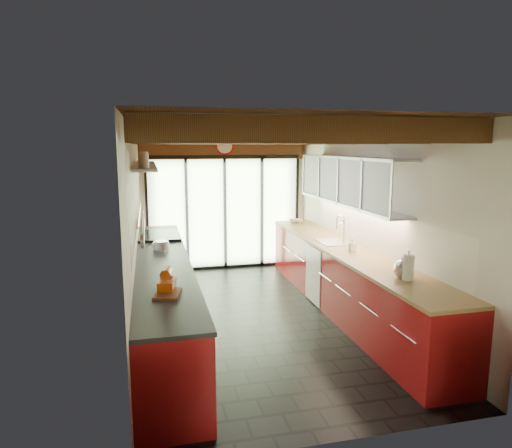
% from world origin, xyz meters
% --- Properties ---
extents(ground, '(5.50, 5.50, 0.00)m').
position_xyz_m(ground, '(0.00, 0.00, 0.00)').
color(ground, black).
rests_on(ground, ground).
extents(room_shell, '(5.50, 5.50, 5.50)m').
position_xyz_m(room_shell, '(0.00, 0.00, 1.65)').
color(room_shell, silver).
rests_on(room_shell, ground).
extents(ceiling_beams, '(3.14, 5.06, 4.90)m').
position_xyz_m(ceiling_beams, '(-0.00, 0.38, 2.46)').
color(ceiling_beams, '#593316').
rests_on(ceiling_beams, ground).
extents(glass_door, '(2.95, 0.10, 2.90)m').
position_xyz_m(glass_door, '(0.00, 2.69, 1.66)').
color(glass_door, '#C6EAAD').
rests_on(glass_door, ground).
extents(left_counter, '(0.68, 5.00, 0.92)m').
position_xyz_m(left_counter, '(-1.28, 0.00, 0.46)').
color(left_counter, maroon).
rests_on(left_counter, ground).
extents(range_stove, '(0.66, 0.90, 0.97)m').
position_xyz_m(range_stove, '(-1.28, 1.45, 0.47)').
color(range_stove, silver).
rests_on(range_stove, ground).
extents(right_counter, '(0.68, 5.00, 0.92)m').
position_xyz_m(right_counter, '(1.27, 0.00, 0.46)').
color(right_counter, maroon).
rests_on(right_counter, ground).
extents(sink_assembly, '(0.45, 0.52, 0.43)m').
position_xyz_m(sink_assembly, '(1.29, 0.40, 0.96)').
color(sink_assembly, silver).
rests_on(sink_assembly, right_counter).
extents(upper_cabinets_right, '(0.34, 3.00, 3.00)m').
position_xyz_m(upper_cabinets_right, '(1.43, 0.30, 1.85)').
color(upper_cabinets_right, silver).
rests_on(upper_cabinets_right, ground).
extents(left_wall_fixtures, '(0.28, 2.60, 0.96)m').
position_xyz_m(left_wall_fixtures, '(-1.47, 0.18, 1.85)').
color(left_wall_fixtures, silver).
rests_on(left_wall_fixtures, ground).
extents(stand_mixer, '(0.20, 0.29, 0.24)m').
position_xyz_m(stand_mixer, '(-1.27, -1.37, 1.02)').
color(stand_mixer, '#C7490F').
rests_on(stand_mixer, left_counter).
extents(pot_large, '(0.26, 0.26, 0.13)m').
position_xyz_m(pot_large, '(-1.27, 0.49, 0.98)').
color(pot_large, silver).
rests_on(pot_large, left_counter).
extents(pot_small, '(0.26, 0.26, 0.09)m').
position_xyz_m(pot_small, '(-1.27, 0.57, 0.96)').
color(pot_small, silver).
rests_on(pot_small, left_counter).
extents(cutting_board, '(0.30, 0.38, 0.03)m').
position_xyz_m(cutting_board, '(-1.27, -1.51, 0.93)').
color(cutting_board, brown).
rests_on(cutting_board, left_counter).
extents(kettle, '(0.26, 0.29, 0.26)m').
position_xyz_m(kettle, '(1.27, -1.50, 1.03)').
color(kettle, silver).
rests_on(kettle, right_counter).
extents(paper_towel, '(0.16, 0.16, 0.33)m').
position_xyz_m(paper_towel, '(1.27, -1.60, 1.06)').
color(paper_towel, white).
rests_on(paper_towel, right_counter).
extents(soap_bottle, '(0.09, 0.09, 0.18)m').
position_xyz_m(soap_bottle, '(1.27, -0.23, 1.01)').
color(soap_bottle, silver).
rests_on(soap_bottle, right_counter).
extents(bowl, '(0.26, 0.26, 0.06)m').
position_xyz_m(bowl, '(1.27, 2.25, 0.95)').
color(bowl, silver).
rests_on(bowl, right_counter).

